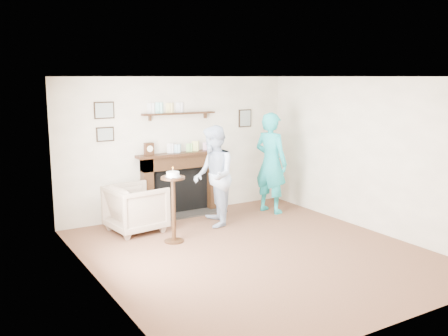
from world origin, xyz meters
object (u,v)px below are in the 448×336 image
Objects in this scene: armchair at (137,231)px; man at (214,225)px; woman at (270,212)px; pedestal_table at (173,196)px.

armchair is 0.50× the size of man.
armchair is at bearing 69.35° from woman.
man is 0.92× the size of woman.
woman is at bearing 119.31° from man.
woman is (2.59, -0.16, 0.00)m from armchair.
man is 1.46× the size of pedestal_table.
pedestal_table is (0.29, -0.81, 0.72)m from armchair.
pedestal_table is at bearing -44.22° from man.
woman is at bearing -100.66° from armchair.
man is at bearing 24.98° from pedestal_table.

